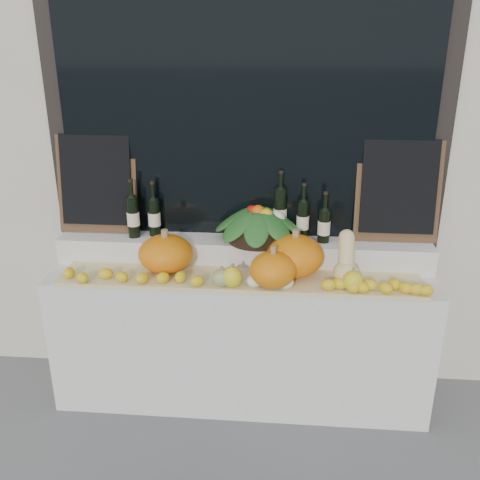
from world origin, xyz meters
name	(u,v)px	position (x,y,z in m)	size (l,w,h in m)	color
storefront_facade	(251,29)	(0.00, 2.25, 2.25)	(7.00, 0.94, 4.50)	beige
display_sill	(241,335)	(0.00, 1.52, 0.44)	(2.30, 0.55, 0.88)	silver
rear_tier	(243,251)	(0.00, 1.68, 0.96)	(2.30, 0.25, 0.16)	silver
straw_bedding	(239,280)	(0.00, 1.40, 0.89)	(2.10, 0.32, 0.03)	tan
pumpkin_left	(166,254)	(-0.44, 1.46, 1.01)	(0.32, 0.32, 0.22)	orange
pumpkin_right	(295,256)	(0.32, 1.47, 1.03)	(0.33, 0.33, 0.24)	orange
pumpkin_center	(273,270)	(0.20, 1.31, 1.01)	(0.26, 0.26, 0.20)	orange
butternut_squash	(346,262)	(0.60, 1.40, 1.03)	(0.15, 0.21, 0.29)	#E2C785
decorative_gourds	(272,279)	(0.19, 1.29, 0.96)	(0.83, 0.12, 0.14)	#3B671F
lemon_heap	(238,281)	(0.00, 1.29, 0.94)	(2.20, 0.16, 0.06)	yellow
produce_bowl	(258,223)	(0.09, 1.66, 1.15)	(0.56, 0.56, 0.23)	black
wine_bottle_far_left	(133,216)	(-0.68, 1.65, 1.17)	(0.08, 0.08, 0.37)	black
wine_bottle_near_left	(154,217)	(-0.56, 1.69, 1.16)	(0.08, 0.08, 0.35)	black
wine_bottle_tall	(280,213)	(0.22, 1.73, 1.20)	(0.08, 0.08, 0.42)	black
wine_bottle_near_right	(303,220)	(0.36, 1.70, 1.17)	(0.08, 0.08, 0.36)	black
wine_bottle_far_right	(324,225)	(0.49, 1.67, 1.15)	(0.08, 0.08, 0.32)	black
chalkboard_left	(96,182)	(-0.92, 1.74, 1.36)	(0.50, 0.12, 0.62)	#4C331E
chalkboard_right	(399,189)	(0.92, 1.74, 1.36)	(0.50, 0.12, 0.62)	#4C331E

